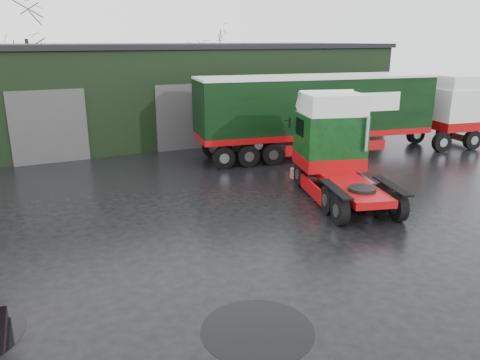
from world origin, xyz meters
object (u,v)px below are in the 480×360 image
Objects in this scene: hero_tractor at (347,151)px; lorry_right at (316,116)px; wash_bucket at (383,185)px; tree_back_a at (29,63)px; warehouse at (159,89)px; tree_back_b at (209,70)px.

lorry_right reaches higher than hero_tractor.
wash_bucket is 31.00m from tree_back_a.
warehouse is at bearing 113.49° from hero_tractor.
hero_tractor is at bearing -100.98° from tree_back_b.
tree_back_a is at bearing 128.66° from warehouse.
warehouse is 12.90m from tree_back_a.
tree_back_a reaches higher than hero_tractor.
tree_back_a is at bearing -137.30° from lorry_right.
wash_bucket is at bearing -95.51° from tree_back_b.
hero_tractor is 8.09m from lorry_right.
tree_back_a reaches higher than lorry_right.
warehouse reaches higher than lorry_right.
hero_tractor is 30.33m from tree_back_a.
warehouse is 18.64m from wash_bucket.
warehouse is at bearing -142.42° from lorry_right.
lorry_right is at bearing 84.24° from wash_bucket.
tree_back_b is (2.66, 27.61, 3.60)m from wash_bucket.
lorry_right is at bearing -95.43° from tree_back_b.
tree_back_a reaches higher than wash_bucket.
lorry_right reaches higher than wash_bucket.
hero_tractor is 0.94× the size of tree_back_b.
tree_back_b is (8.00, 10.00, 0.59)m from warehouse.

